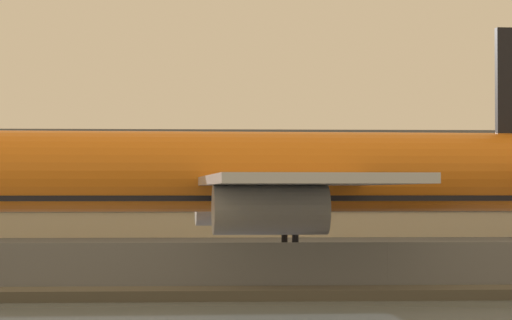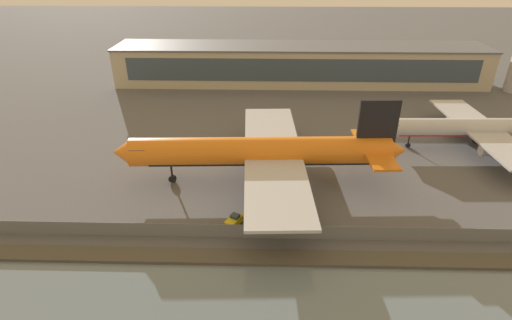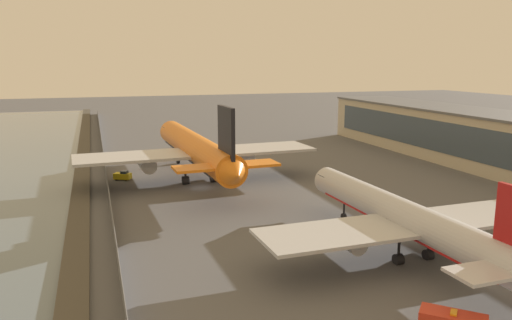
% 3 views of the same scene
% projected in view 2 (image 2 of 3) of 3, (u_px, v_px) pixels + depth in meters
% --- Properties ---
extents(ground_plane, '(500.00, 500.00, 0.00)m').
position_uv_depth(ground_plane, '(297.00, 183.00, 73.53)').
color(ground_plane, '#565659').
extents(shoreline_seawall, '(320.00, 3.00, 0.50)m').
position_uv_depth(shoreline_seawall, '(307.00, 258.00, 55.33)').
color(shoreline_seawall, '#474238').
rests_on(shoreline_seawall, ground).
extents(perimeter_fence, '(280.00, 0.10, 2.43)m').
position_uv_depth(perimeter_fence, '(304.00, 232.00, 58.85)').
color(perimeter_fence, slate).
rests_on(perimeter_fence, ground).
extents(cargo_jet_orange, '(52.56, 44.82, 15.84)m').
position_uv_depth(cargo_jet_orange, '(264.00, 152.00, 71.25)').
color(cargo_jet_orange, orange).
rests_on(cargo_jet_orange, ground).
extents(passenger_jet_silver, '(42.39, 36.38, 11.98)m').
position_uv_depth(passenger_jet_silver, '(476.00, 128.00, 84.55)').
color(passenger_jet_silver, silver).
rests_on(passenger_jet_silver, ground).
extents(baggage_tug, '(2.91, 3.58, 1.80)m').
position_uv_depth(baggage_tug, '(234.00, 221.00, 61.97)').
color(baggage_tug, yellow).
rests_on(baggage_tug, ground).
extents(terminal_building, '(114.67, 16.92, 11.73)m').
position_uv_depth(terminal_building, '(300.00, 64.00, 125.75)').
color(terminal_building, '#BCB299').
rests_on(terminal_building, ground).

